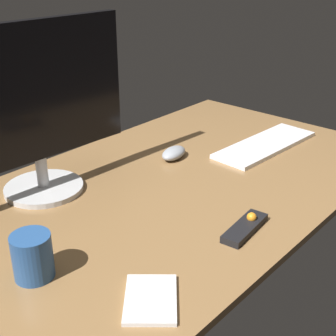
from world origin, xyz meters
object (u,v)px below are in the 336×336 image
coffee_mug (32,256)px  monitor (34,106)px  keyboard (265,145)px  computer_mouse (174,153)px  media_remote (245,227)px  notepad (151,299)px

coffee_mug → monitor: bearing=51.5°
keyboard → coffee_mug: coffee_mug is taller
computer_mouse → media_remote: size_ratio=0.65×
media_remote → coffee_mug: coffee_mug is taller
monitor → coffee_mug: size_ratio=5.61×
media_remote → notepad: size_ratio=1.15×
computer_mouse → coffee_mug: (-65.55, -17.77, 3.16)cm
monitor → computer_mouse: monitor is taller
computer_mouse → coffee_mug: bearing=-175.7°
monitor → notepad: bearing=-101.6°
monitor → keyboard: size_ratio=1.32×
keyboard → coffee_mug: (-93.60, -0.54, 4.27)cm
keyboard → notepad: (-83.38, -24.16, -0.24)cm
monitor → notepad: size_ratio=3.91×
computer_mouse → monitor: bearing=151.6°
monitor → keyboard: (69.13, -30.20, -24.23)cm
monitor → notepad: monitor is taller
coffee_mug → keyboard: bearing=0.3°
computer_mouse → media_remote: (-21.55, -41.32, -0.79)cm
coffee_mug → notepad: coffee_mug is taller
keyboard → computer_mouse: size_ratio=3.98×
computer_mouse → coffee_mug: size_ratio=1.07×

